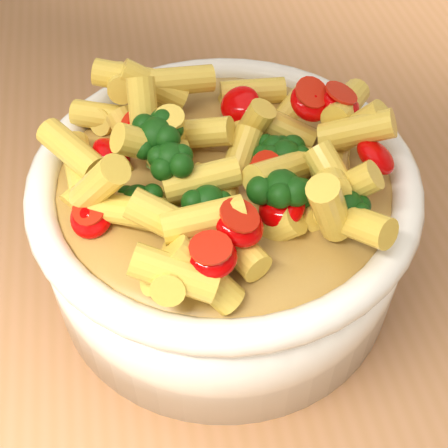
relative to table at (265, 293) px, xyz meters
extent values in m
cube|color=#A87048|center=(0.00, 0.00, 0.08)|extent=(1.20, 0.80, 0.04)
cylinder|color=white|center=(-0.05, -0.04, 0.15)|extent=(0.24, 0.24, 0.10)
ellipsoid|color=white|center=(-0.05, -0.04, 0.12)|extent=(0.22, 0.22, 0.04)
torus|color=white|center=(-0.05, -0.04, 0.20)|extent=(0.25, 0.25, 0.02)
ellipsoid|color=gold|center=(-0.05, -0.04, 0.20)|extent=(0.21, 0.21, 0.02)
camera|label=1|loc=(-0.10, -0.32, 0.48)|focal=50.00mm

